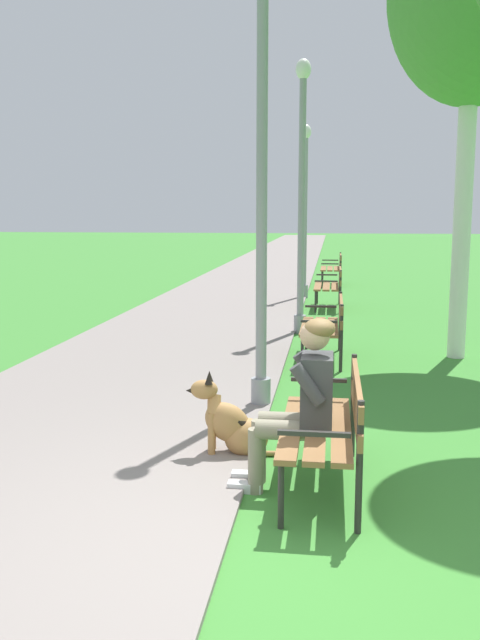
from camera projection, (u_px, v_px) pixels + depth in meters
ground_plane at (254, 552)px, 4.05m from camera, size 120.00×120.00×0.00m
paved_path at (275, 261)px, 27.79m from camera, size 3.40×60.00×0.04m
park_bench_near at (330, 420)px, 4.92m from camera, size 0.55×1.50×0.85m
park_bench_mid at (327, 322)px, 9.23m from camera, size 0.55×1.50×0.85m
park_bench_far at (331, 284)px, 14.17m from camera, size 0.55×1.50×0.85m
park_bench_furthest at (334, 266)px, 18.62m from camera, size 0.55×1.50×0.85m
person_seated_on_near_bench at (301, 398)px, 4.86m from camera, size 0.74×0.49×1.25m
dog_shepherd at (233, 426)px, 5.60m from camera, size 0.83×0.32×0.71m
lamp_post_near at (262, 174)px, 6.71m from camera, size 0.24×0.24×4.52m
lamp_post_mid at (302, 195)px, 10.99m from camera, size 0.24×0.24×4.32m
lamp_post_far at (305, 210)px, 15.65m from camera, size 0.24×0.24×3.90m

